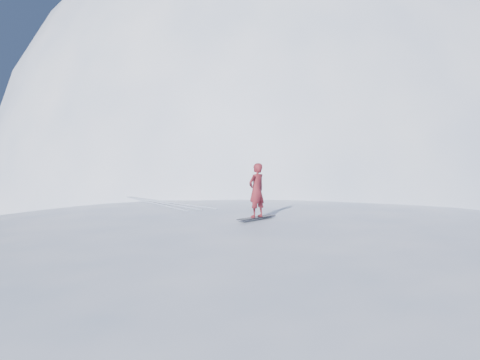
{
  "coord_description": "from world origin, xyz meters",
  "views": [
    {
      "loc": [
        -7.22,
        -10.71,
        4.26
      ],
      "look_at": [
        -0.36,
        1.13,
        3.5
      ],
      "focal_mm": 32.0,
      "sensor_mm": 36.0,
      "label": 1
    }
  ],
  "objects": [
    {
      "name": "ground",
      "position": [
        0.0,
        0.0,
        0.0
      ],
      "size": [
        400.0,
        400.0,
        0.0
      ],
      "primitive_type": "plane",
      "color": "white",
      "rests_on": "ground"
    },
    {
      "name": "near_ridge",
      "position": [
        1.0,
        3.0,
        0.0
      ],
      "size": [
        36.0,
        28.0,
        4.8
      ],
      "primitive_type": "ellipsoid",
      "color": "white",
      "rests_on": "ground"
    },
    {
      "name": "summit_peak",
      "position": [
        22.0,
        26.0,
        0.0
      ],
      "size": [
        60.0,
        56.0,
        56.0
      ],
      "primitive_type": "ellipsoid",
      "color": "white",
      "rests_on": "ground"
    },
    {
      "name": "peak_shoulder",
      "position": [
        10.0,
        20.0,
        0.0
      ],
      "size": [
        28.0,
        24.0,
        18.0
      ],
      "primitive_type": "ellipsoid",
      "color": "white",
      "rests_on": "ground"
    },
    {
      "name": "wind_bumps",
      "position": [
        -0.56,
        2.12,
        0.0
      ],
      "size": [
        16.0,
        14.4,
        1.0
      ],
      "color": "white",
      "rests_on": "ground"
    },
    {
      "name": "snowboard",
      "position": [
        -0.36,
        0.13,
        2.41
      ],
      "size": [
        1.46,
        0.62,
        0.02
      ],
      "primitive_type": "cube",
      "rotation": [
        0.0,
        0.0,
        0.25
      ],
      "color": "black",
      "rests_on": "near_ridge"
    },
    {
      "name": "snowboarder",
      "position": [
        -0.36,
        0.13,
        3.24
      ],
      "size": [
        0.67,
        0.53,
        1.63
      ],
      "primitive_type": "imported",
      "rotation": [
        0.0,
        0.0,
        3.39
      ],
      "color": "maroon",
      "rests_on": "snowboard"
    },
    {
      "name": "board_tracks",
      "position": [
        -1.4,
        5.64,
        2.42
      ],
      "size": [
        1.66,
        5.99,
        0.04
      ],
      "color": "silver",
      "rests_on": "ground"
    }
  ]
}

